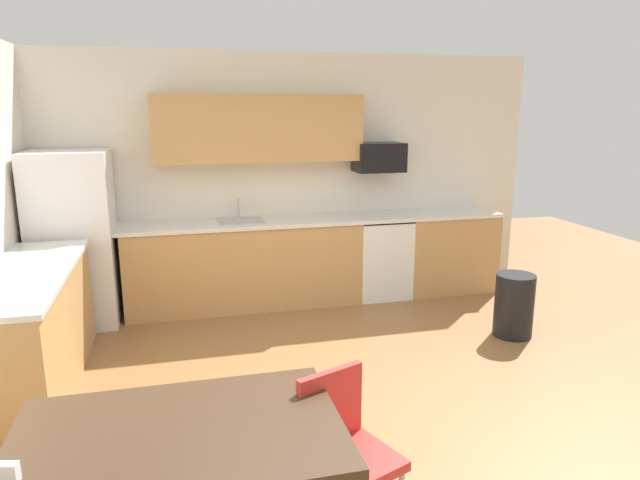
% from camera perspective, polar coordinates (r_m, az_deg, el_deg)
% --- Properties ---
extents(ground_plane, '(12.00, 12.00, 0.00)m').
position_cam_1_polar(ground_plane, '(4.36, 3.37, -15.90)').
color(ground_plane, olive).
extents(wall_back, '(5.80, 0.10, 2.70)m').
position_cam_1_polar(wall_back, '(6.43, -3.64, 6.30)').
color(wall_back, silver).
rests_on(wall_back, ground).
extents(cabinet_run_back, '(2.48, 0.60, 0.90)m').
position_cam_1_polar(cabinet_run_back, '(6.19, -7.55, -2.56)').
color(cabinet_run_back, tan).
rests_on(cabinet_run_back, ground).
extents(cabinet_run_back_right, '(1.07, 0.60, 0.90)m').
position_cam_1_polar(cabinet_run_back_right, '(6.87, 12.53, -1.20)').
color(cabinet_run_back_right, tan).
rests_on(cabinet_run_back_right, ground).
extents(cabinet_run_left, '(0.60, 2.00, 0.90)m').
position_cam_1_polar(cabinet_run_left, '(4.86, -26.95, -8.38)').
color(cabinet_run_left, tan).
rests_on(cabinet_run_left, ground).
extents(countertop_back, '(4.80, 0.64, 0.04)m').
position_cam_1_polar(countertop_back, '(6.16, -2.98, 1.95)').
color(countertop_back, silver).
rests_on(countertop_back, cabinet_run_back).
extents(countertop_left, '(0.64, 2.00, 0.04)m').
position_cam_1_polar(countertop_left, '(4.72, -27.54, -3.05)').
color(countertop_left, silver).
rests_on(countertop_left, cabinet_run_left).
extents(upper_cabinets_back, '(2.20, 0.34, 0.70)m').
position_cam_1_polar(upper_cabinets_back, '(6.12, -6.14, 11.07)').
color(upper_cabinets_back, tan).
extents(refrigerator, '(0.76, 0.70, 1.71)m').
position_cam_1_polar(refrigerator, '(6.06, -23.45, 0.07)').
color(refrigerator, white).
rests_on(refrigerator, ground).
extents(oven_range, '(0.60, 0.60, 0.91)m').
position_cam_1_polar(oven_range, '(6.54, 5.98, -1.62)').
color(oven_range, white).
rests_on(oven_range, ground).
extents(microwave, '(0.54, 0.36, 0.32)m').
position_cam_1_polar(microwave, '(6.44, 5.91, 8.25)').
color(microwave, black).
extents(sink_basin, '(0.48, 0.40, 0.14)m').
position_cam_1_polar(sink_basin, '(6.09, -7.96, 1.32)').
color(sink_basin, '#A5A8AD').
rests_on(sink_basin, countertop_back).
extents(sink_faucet, '(0.02, 0.02, 0.24)m').
position_cam_1_polar(sink_faucet, '(6.23, -8.19, 3.09)').
color(sink_faucet, '#B2B5BA').
rests_on(sink_faucet, countertop_back).
extents(dining_table, '(1.40, 0.90, 0.77)m').
position_cam_1_polar(dining_table, '(2.65, -13.87, -19.26)').
color(dining_table, '#422D1E').
rests_on(dining_table, ground).
extents(chair_near_table, '(0.52, 0.52, 0.85)m').
position_cam_1_polar(chair_near_table, '(2.97, 2.34, -19.74)').
color(chair_near_table, red).
rests_on(chair_near_table, ground).
extents(trash_bin, '(0.36, 0.36, 0.60)m').
position_cam_1_polar(trash_bin, '(5.68, 18.87, -6.21)').
color(trash_bin, black).
rests_on(trash_bin, ground).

